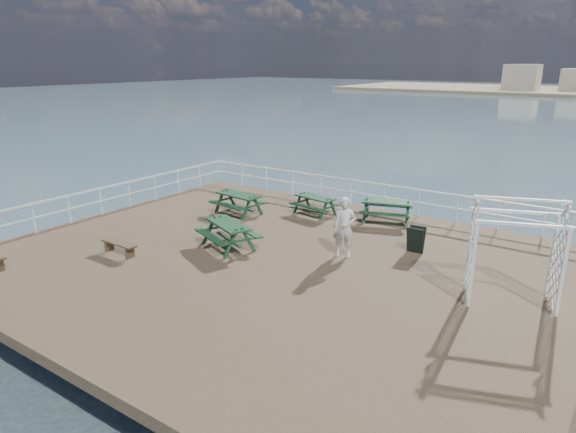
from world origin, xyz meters
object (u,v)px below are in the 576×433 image
(picnic_table_d, at_px, (228,230))
(trellis_arbor, at_px, (514,257))
(picnic_table_c, at_px, (387,207))
(flat_bench_near, at_px, (119,245))
(picnic_table_b, at_px, (315,201))
(picnic_table_a, at_px, (238,199))
(person, at_px, (344,227))

(picnic_table_d, height_order, trellis_arbor, trellis_arbor)
(picnic_table_c, distance_m, picnic_table_d, 6.28)
(picnic_table_d, xyz_separation_m, flat_bench_near, (-2.37, -2.45, -0.29))
(trellis_arbor, bearing_deg, picnic_table_b, 134.98)
(picnic_table_b, relative_size, flat_bench_near, 1.31)
(picnic_table_a, relative_size, picnic_table_d, 0.87)
(picnic_table_b, xyz_separation_m, picnic_table_d, (-0.30, -4.81, 0.08))
(picnic_table_b, height_order, trellis_arbor, trellis_arbor)
(picnic_table_b, bearing_deg, picnic_table_c, 23.66)
(flat_bench_near, relative_size, person, 0.75)
(picnic_table_d, bearing_deg, picnic_table_a, 148.29)
(picnic_table_a, distance_m, picnic_table_d, 3.81)
(picnic_table_c, relative_size, flat_bench_near, 1.58)
(trellis_arbor, xyz_separation_m, person, (-4.93, 0.37, -0.26))
(picnic_table_d, distance_m, person, 3.75)
(picnic_table_c, bearing_deg, person, -102.25)
(picnic_table_c, xyz_separation_m, trellis_arbor, (5.34, -4.44, 0.62))
(picnic_table_c, xyz_separation_m, picnic_table_d, (-3.04, -5.50, 0.02))
(picnic_table_a, relative_size, picnic_table_b, 1.11)
(picnic_table_b, height_order, person, person)
(picnic_table_b, xyz_separation_m, flat_bench_near, (-2.67, -7.27, -0.21))
(picnic_table_c, bearing_deg, picnic_table_a, -173.58)
(picnic_table_d, height_order, person, person)
(flat_bench_near, bearing_deg, person, 35.23)
(picnic_table_b, height_order, picnic_table_d, picnic_table_d)
(picnic_table_a, height_order, person, person)
(picnic_table_c, distance_m, trellis_arbor, 6.97)
(trellis_arbor, bearing_deg, person, 155.59)
(picnic_table_d, height_order, flat_bench_near, picnic_table_d)
(flat_bench_near, height_order, trellis_arbor, trellis_arbor)
(picnic_table_b, relative_size, trellis_arbor, 0.68)
(flat_bench_near, height_order, person, person)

